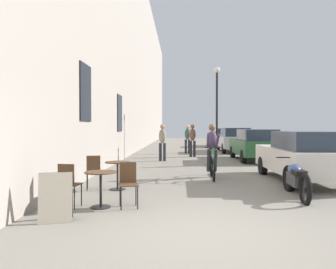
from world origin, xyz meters
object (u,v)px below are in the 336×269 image
(street_lamp, at_px, (217,100))
(parked_car_fourth, at_px, (222,137))
(cafe_table_mid, at_px, (118,169))
(pedestrian_near, at_px, (213,144))
(parked_car_second, at_px, (255,144))
(cafe_chair_mid_toward_street, at_px, (94,170))
(pedestrian_far, at_px, (193,138))
(cafe_chair_near_toward_street, at_px, (69,182))
(sandwich_board_sign, at_px, (56,197))
(parked_motorcycle, at_px, (296,179))
(parked_car_nearest, at_px, (303,156))
(pedestrian_mid, at_px, (162,140))
(cafe_chair_near_toward_wall, at_px, (128,181))
(parked_car_third, at_px, (234,139))
(pedestrian_furthest, at_px, (187,137))
(cyclist_on_bicycle, at_px, (212,152))
(cafe_table_near, at_px, (101,182))

(street_lamp, relative_size, parked_car_fourth, 1.14)
(cafe_table_mid, distance_m, pedestrian_near, 6.18)
(parked_car_second, bearing_deg, pedestrian_near, -135.85)
(cafe_chair_mid_toward_street, relative_size, pedestrian_far, 0.50)
(cafe_chair_near_toward_street, xyz_separation_m, sandwich_board_sign, (0.08, -0.88, -0.10))
(parked_car_fourth, relative_size, parked_motorcycle, 2.00)
(cafe_chair_near_toward_street, xyz_separation_m, parked_car_nearest, (5.82, 3.35, 0.25))
(pedestrian_mid, height_order, street_lamp, street_lamp)
(cafe_chair_near_toward_street, height_order, cafe_chair_near_toward_wall, same)
(sandwich_board_sign, distance_m, parked_car_third, 16.90)
(cafe_chair_near_toward_street, bearing_deg, pedestrian_far, 75.69)
(parked_car_nearest, bearing_deg, parked_motorcycle, -113.98)
(cafe_chair_near_toward_street, distance_m, street_lamp, 12.66)
(pedestrian_furthest, bearing_deg, sandwich_board_sign, -100.11)
(cafe_chair_near_toward_wall, relative_size, parked_car_fourth, 0.21)
(parked_car_second, bearing_deg, street_lamp, 126.58)
(pedestrian_near, distance_m, pedestrian_furthest, 6.45)
(cafe_chair_near_toward_street, xyz_separation_m, pedestrian_near, (3.59, 7.34, 0.38))
(pedestrian_near, distance_m, parked_car_second, 3.11)
(cafe_chair_near_toward_wall, xyz_separation_m, parked_motorcycle, (3.71, 1.09, -0.11))
(pedestrian_mid, xyz_separation_m, parked_car_second, (4.44, 0.35, -0.20))
(cyclist_on_bicycle, relative_size, parked_car_third, 0.40)
(cafe_chair_near_toward_wall, distance_m, pedestrian_near, 7.60)
(cafe_table_near, distance_m, parked_car_nearest, 6.15)
(cafe_table_near, height_order, street_lamp, street_lamp)
(parked_car_third, distance_m, parked_car_fourth, 6.00)
(sandwich_board_sign, height_order, parked_car_second, parked_car_second)
(pedestrian_far, bearing_deg, pedestrian_near, -80.33)
(cafe_table_near, xyz_separation_m, cyclist_on_bicycle, (2.61, 3.90, 0.29))
(pedestrian_far, bearing_deg, street_lamp, 10.83)
(cafe_table_mid, relative_size, parked_motorcycle, 0.34)
(cafe_chair_near_toward_wall, bearing_deg, street_lamp, 75.04)
(cafe_chair_near_toward_wall, distance_m, sandwich_board_sign, 1.50)
(pedestrian_mid, height_order, parked_motorcycle, pedestrian_mid)
(cafe_table_mid, height_order, pedestrian_mid, pedestrian_mid)
(cafe_chair_near_toward_wall, xyz_separation_m, parked_car_fourth, (4.60, 20.89, 0.27))
(pedestrian_furthest, bearing_deg, cafe_chair_mid_toward_street, -102.75)
(cafe_chair_mid_toward_street, bearing_deg, parked_motorcycle, -7.52)
(cafe_chair_mid_toward_street, xyz_separation_m, parked_motorcycle, (4.88, -0.64, -0.11))
(pedestrian_near, bearing_deg, street_lamp, 81.45)
(cyclist_on_bicycle, bearing_deg, parked_car_second, 64.88)
(cyclist_on_bicycle, distance_m, pedestrian_furthest, 9.76)
(pedestrian_near, relative_size, pedestrian_mid, 0.91)
(cafe_chair_near_toward_street, height_order, pedestrian_near, pedestrian_near)
(pedestrian_furthest, relative_size, parked_motorcycle, 0.81)
(street_lamp, height_order, parked_car_fourth, street_lamp)
(sandwich_board_sign, bearing_deg, parked_car_third, 70.47)
(cafe_chair_mid_toward_street, xyz_separation_m, pedestrian_mid, (1.38, 7.28, 0.47))
(pedestrian_near, distance_m, parked_car_third, 7.99)
(cafe_chair_near_toward_street, height_order, parked_car_third, parked_car_third)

